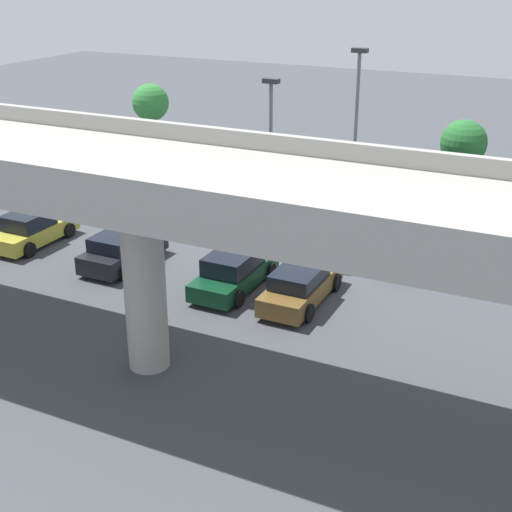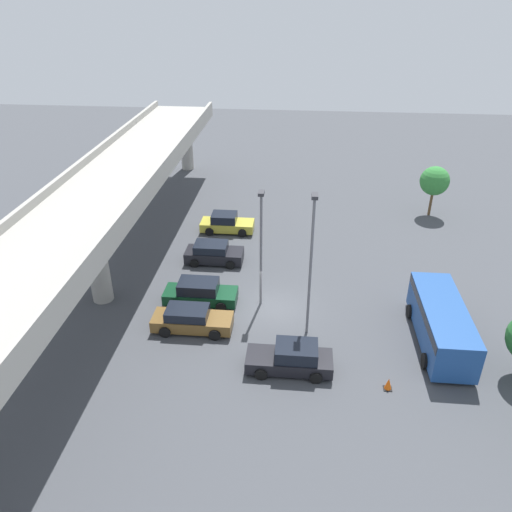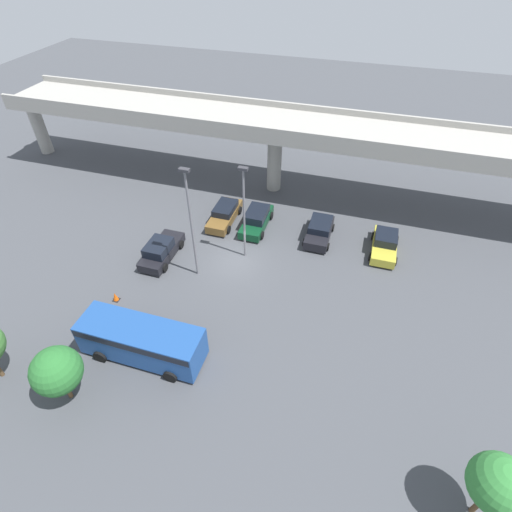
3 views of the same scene
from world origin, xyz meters
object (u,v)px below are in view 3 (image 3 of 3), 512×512
at_px(lamp_post_mid_lot, 191,218).
at_px(parked_car_3, 319,230).
at_px(lamp_post_near_aisle, 244,207).
at_px(tree_front_centre, 57,371).
at_px(parked_car_0, 161,250).
at_px(parked_car_2, 257,219).
at_px(traffic_cone, 115,297).
at_px(shuttle_bus, 141,339).
at_px(parked_car_4, 385,244).
at_px(tree_front_right, 499,485).
at_px(parked_car_1, 225,214).

bearing_deg(lamp_post_mid_lot, parked_car_3, 41.27).
relative_size(lamp_post_near_aisle, tree_front_centre, 2.01).
relative_size(parked_car_0, lamp_post_near_aisle, 0.60).
bearing_deg(parked_car_2, tree_front_centre, -16.36).
relative_size(lamp_post_near_aisle, traffic_cone, 11.30).
height_order(parked_car_0, shuttle_bus, shuttle_bus).
bearing_deg(parked_car_4, parked_car_3, -92.27).
xyz_separation_m(parked_car_0, parked_car_2, (5.99, 6.20, -0.00)).
xyz_separation_m(tree_front_centre, tree_front_right, (21.42, 0.51, 0.69)).
height_order(parked_car_3, shuttle_bus, shuttle_bus).
height_order(parked_car_1, parked_car_4, parked_car_4).
xyz_separation_m(parked_car_3, tree_front_centre, (-10.97, -18.63, 1.83)).
bearing_deg(tree_front_centre, lamp_post_mid_lot, 75.91).
xyz_separation_m(parked_car_0, tree_front_centre, (0.53, -12.41, 1.81)).
height_order(shuttle_bus, traffic_cone, shuttle_bus).
bearing_deg(lamp_post_mid_lot, parked_car_1, 93.07).
distance_m(lamp_post_mid_lot, tree_front_centre, 12.20).
distance_m(shuttle_bus, tree_front_right, 19.11).
xyz_separation_m(lamp_post_near_aisle, lamp_post_mid_lot, (-2.81, -3.05, 0.55)).
height_order(parked_car_4, tree_front_centre, tree_front_centre).
bearing_deg(parked_car_3, parked_car_4, 87.73).
distance_m(parked_car_1, parked_car_2, 2.94).
relative_size(parked_car_2, lamp_post_near_aisle, 0.61).
xyz_separation_m(parked_car_2, lamp_post_near_aisle, (0.25, -4.00, 3.88)).
relative_size(parked_car_4, lamp_post_mid_lot, 0.50).
xyz_separation_m(parked_car_0, parked_car_3, (11.50, 6.23, -0.01)).
bearing_deg(tree_front_right, parked_car_3, 119.96).
distance_m(tree_front_centre, tree_front_right, 21.43).
relative_size(parked_car_1, shuttle_bus, 0.64).
bearing_deg(tree_front_centre, tree_front_right, 1.36).
height_order(parked_car_0, parked_car_3, parked_car_0).
distance_m(parked_car_2, lamp_post_mid_lot, 8.71).
relative_size(tree_front_centre, traffic_cone, 5.62).
xyz_separation_m(shuttle_bus, lamp_post_near_aisle, (3.03, 10.77, 3.15)).
bearing_deg(parked_car_1, parked_car_2, 90.50).
distance_m(parked_car_3, tree_front_right, 21.07).
bearing_deg(traffic_cone, shuttle_bus, -39.18).
bearing_deg(traffic_cone, parked_car_1, 69.99).
height_order(parked_car_1, lamp_post_near_aisle, lamp_post_near_aisle).
height_order(parked_car_4, traffic_cone, parked_car_4).
xyz_separation_m(parked_car_1, shuttle_bus, (0.15, -14.74, 0.77)).
relative_size(lamp_post_mid_lot, tree_front_centre, 2.28).
height_order(parked_car_1, shuttle_bus, shuttle_bus).
height_order(parked_car_0, tree_front_right, tree_front_right).
bearing_deg(shuttle_bus, tree_front_centre, 55.08).
xyz_separation_m(parked_car_2, tree_front_centre, (-5.46, -18.60, 1.81)).
bearing_deg(parked_car_2, parked_car_3, 90.31).
distance_m(parked_car_2, traffic_cone, 13.32).
bearing_deg(parked_car_0, parked_car_1, -26.35).
bearing_deg(traffic_cone, parked_car_3, 42.07).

